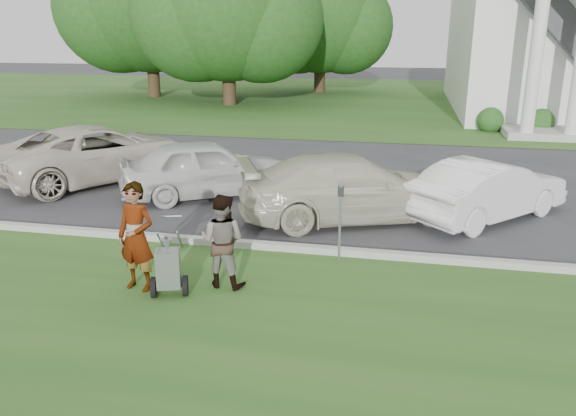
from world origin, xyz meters
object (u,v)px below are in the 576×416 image
(car_a, at_px, (99,153))
(tree_left, at_px, (227,11))
(striping_cart, at_px, (169,270))
(person_left, at_px, (136,238))
(car_b, at_px, (207,168))
(car_d, at_px, (488,189))
(parking_meter_near, at_px, (340,214))
(tree_back, at_px, (320,21))
(tree_far, at_px, (148,3))
(person_right, at_px, (222,242))
(car_c, at_px, (351,187))

(car_a, bearing_deg, tree_left, -50.96)
(striping_cart, bearing_deg, tree_left, 87.05)
(person_left, relative_size, car_b, 0.41)
(tree_left, bearing_deg, car_d, -57.36)
(parking_meter_near, xyz_separation_m, car_a, (-7.35, 4.57, -0.14))
(tree_left, height_order, tree_back, tree_left)
(car_a, xyz_separation_m, car_b, (3.53, -0.97, -0.04))
(striping_cart, distance_m, car_d, 7.46)
(tree_far, relative_size, person_right, 7.45)
(striping_cart, distance_m, person_right, 0.96)
(tree_left, distance_m, car_b, 19.32)
(tree_left, height_order, person_left, tree_left)
(tree_back, distance_m, parking_meter_near, 30.37)
(parking_meter_near, xyz_separation_m, car_d, (2.94, 3.17, -0.24))
(striping_cart, xyz_separation_m, car_a, (-4.88, 6.53, 0.32))
(person_right, height_order, car_c, person_right)
(person_left, bearing_deg, striping_cart, -2.85)
(tree_back, relative_size, car_d, 2.36)
(car_b, distance_m, car_c, 3.91)
(striping_cart, bearing_deg, car_c, 43.49)
(tree_back, bearing_deg, person_right, -84.14)
(tree_back, height_order, parking_meter_near, tree_back)
(car_c, bearing_deg, person_right, 133.14)
(parking_meter_near, bearing_deg, tree_left, 112.38)
(parking_meter_near, bearing_deg, car_d, 47.10)
(tree_back, relative_size, car_a, 1.72)
(tree_left, distance_m, car_a, 17.76)
(car_c, bearing_deg, car_a, 50.58)
(tree_left, xyz_separation_m, car_a, (1.60, -17.15, -4.33))
(tree_left, bearing_deg, person_left, -75.94)
(striping_cart, height_order, car_c, car_c)
(person_right, bearing_deg, tree_left, -67.18)
(person_right, relative_size, parking_meter_near, 1.08)
(person_left, bearing_deg, tree_left, 114.54)
(tree_far, xyz_separation_m, car_a, (7.60, -20.15, -4.92))
(tree_far, distance_m, striping_cart, 29.91)
(car_a, bearing_deg, tree_far, -35.62)
(person_left, height_order, car_c, person_left)
(tree_left, height_order, tree_far, tree_far)
(person_right, bearing_deg, parking_meter_near, -135.21)
(tree_back, relative_size, striping_cart, 7.94)
(tree_left, bearing_deg, car_b, -74.19)
(tree_back, bearing_deg, tree_left, -116.57)
(tree_back, xyz_separation_m, car_c, (4.88, -27.20, -4.00))
(striping_cart, bearing_deg, car_a, 108.50)
(striping_cart, height_order, car_a, car_a)
(striping_cart, relative_size, car_d, 0.30)
(car_a, bearing_deg, tree_back, -61.75)
(tree_far, bearing_deg, parking_meter_near, -58.85)
(tree_left, xyz_separation_m, tree_back, (4.00, 8.00, -0.38))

